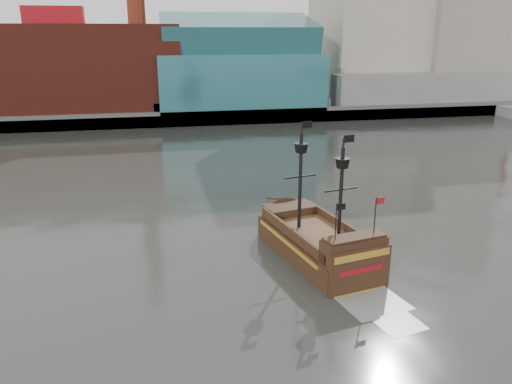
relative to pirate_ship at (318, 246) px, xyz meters
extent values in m
plane|color=#262924|center=(-4.77, -6.85, -0.96)|extent=(400.00, 400.00, 0.00)
cube|color=slate|center=(-4.77, 85.15, 0.04)|extent=(220.00, 60.00, 2.00)
cube|color=#4C4C49|center=(-4.77, 55.65, 0.34)|extent=(220.00, 1.00, 2.60)
cube|color=maroon|center=(-26.77, 65.15, 8.54)|extent=(42.00, 18.00, 15.00)
cube|color=#29646D|center=(5.23, 63.15, 6.04)|extent=(30.00, 16.00, 10.00)
cube|color=gray|center=(53.23, 69.15, 20.04)|extent=(18.00, 18.00, 38.00)
cube|color=slate|center=(43.23, 59.15, 4.04)|extent=(40.00, 6.00, 6.00)
cube|color=#29646D|center=(5.23, 63.15, 14.04)|extent=(28.00, 14.94, 8.78)
cube|color=slate|center=(73.23, 75.15, 2.54)|extent=(4.00, 4.00, 3.00)
cube|color=black|center=(-0.05, 0.25, -0.41)|extent=(6.55, 11.51, 2.35)
cube|color=#462F19|center=(-0.05, 0.25, 0.90)|extent=(5.90, 10.36, 0.27)
cube|color=black|center=(-0.90, 4.50, 1.21)|extent=(4.19, 2.88, 0.90)
cube|color=black|center=(0.87, -4.36, 1.57)|extent=(4.49, 2.26, 1.63)
cube|color=black|center=(1.03, -5.17, 0.13)|extent=(4.38, 1.09, 3.61)
cube|color=#B07A22|center=(1.06, -5.30, 1.57)|extent=(4.00, 0.87, 0.45)
cube|color=maroon|center=(1.06, -5.30, 0.58)|extent=(3.11, 0.69, 0.36)
cylinder|color=black|center=(-1.02, 1.43, 4.55)|extent=(0.30, 0.30, 7.05)
cylinder|color=black|center=(1.07, -1.19, 4.28)|extent=(0.30, 0.30, 6.50)
cone|color=black|center=(-1.02, 1.43, 6.99)|extent=(1.17, 1.17, 0.63)
cone|color=black|center=(1.07, -1.19, 6.45)|extent=(1.17, 1.17, 0.63)
cube|color=black|center=(-0.63, 1.51, 8.62)|extent=(0.80, 0.19, 0.50)
cube|color=black|center=(1.46, -1.11, 8.08)|extent=(0.80, 0.19, 0.50)
cube|color=#979C97|center=(1.33, -6.66, -0.95)|extent=(4.40, 3.94, 0.01)
camera|label=1|loc=(-11.15, -31.47, 14.78)|focal=35.00mm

